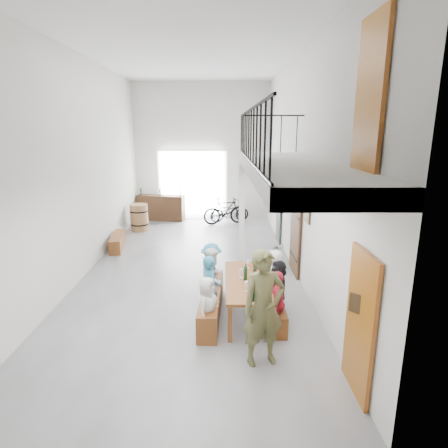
{
  "coord_description": "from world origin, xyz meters",
  "views": [
    {
      "loc": [
        0.78,
        -9.55,
        3.67
      ],
      "look_at": [
        0.85,
        -0.5,
        1.37
      ],
      "focal_mm": 30.0,
      "sensor_mm": 36.0,
      "label": 1
    }
  ],
  "objects_px": {
    "host_standing": "(264,308)",
    "side_bench": "(118,241)",
    "bench_inner": "(211,303)",
    "tasting_table": "(248,284)",
    "serving_counter": "(161,208)",
    "oak_barrel": "(139,217)",
    "bicycle_near": "(229,211)"
  },
  "relations": [
    {
      "from": "bench_inner",
      "to": "oak_barrel",
      "type": "bearing_deg",
      "value": 116.26
    },
    {
      "from": "bicycle_near",
      "to": "tasting_table",
      "type": "bearing_deg",
      "value": 166.09
    },
    {
      "from": "tasting_table",
      "to": "side_bench",
      "type": "relative_size",
      "value": 1.38
    },
    {
      "from": "serving_counter",
      "to": "host_standing",
      "type": "xyz_separation_m",
      "value": [
        3.16,
        -9.86,
        0.44
      ]
    },
    {
      "from": "tasting_table",
      "to": "host_standing",
      "type": "xyz_separation_m",
      "value": [
        0.14,
        -1.51,
        0.25
      ]
    },
    {
      "from": "bench_inner",
      "to": "tasting_table",
      "type": "bearing_deg",
      "value": -4.03
    },
    {
      "from": "oak_barrel",
      "to": "bench_inner",
      "type": "bearing_deg",
      "value": -66.71
    },
    {
      "from": "bicycle_near",
      "to": "serving_counter",
      "type": "bearing_deg",
      "value": 67.68
    },
    {
      "from": "serving_counter",
      "to": "tasting_table",
      "type": "bearing_deg",
      "value": -60.27
    },
    {
      "from": "oak_barrel",
      "to": "bicycle_near",
      "type": "height_order",
      "value": "oak_barrel"
    },
    {
      "from": "tasting_table",
      "to": "bench_inner",
      "type": "bearing_deg",
      "value": 173.22
    },
    {
      "from": "side_bench",
      "to": "oak_barrel",
      "type": "distance_m",
      "value": 2.19
    },
    {
      "from": "side_bench",
      "to": "bicycle_near",
      "type": "height_order",
      "value": "bicycle_near"
    },
    {
      "from": "side_bench",
      "to": "serving_counter",
      "type": "distance_m",
      "value": 3.94
    },
    {
      "from": "tasting_table",
      "to": "bicycle_near",
      "type": "relative_size",
      "value": 1.32
    },
    {
      "from": "oak_barrel",
      "to": "host_standing",
      "type": "xyz_separation_m",
      "value": [
        3.7,
        -8.18,
        0.46
      ]
    },
    {
      "from": "side_bench",
      "to": "host_standing",
      "type": "xyz_separation_m",
      "value": [
        3.94,
        -6.01,
        0.73
      ]
    },
    {
      "from": "bench_inner",
      "to": "serving_counter",
      "type": "height_order",
      "value": "serving_counter"
    },
    {
      "from": "oak_barrel",
      "to": "host_standing",
      "type": "distance_m",
      "value": 8.98
    },
    {
      "from": "bench_inner",
      "to": "bicycle_near",
      "type": "xyz_separation_m",
      "value": [
        0.55,
        7.91,
        0.16
      ]
    },
    {
      "from": "side_bench",
      "to": "host_standing",
      "type": "distance_m",
      "value": 7.23
    },
    {
      "from": "bench_inner",
      "to": "host_standing",
      "type": "relative_size",
      "value": 1.2
    },
    {
      "from": "bench_inner",
      "to": "serving_counter",
      "type": "bearing_deg",
      "value": 108.47
    },
    {
      "from": "host_standing",
      "to": "side_bench",
      "type": "bearing_deg",
      "value": 107.15
    },
    {
      "from": "tasting_table",
      "to": "side_bench",
      "type": "xyz_separation_m",
      "value": [
        -3.8,
        4.51,
        -0.49
      ]
    },
    {
      "from": "bench_inner",
      "to": "oak_barrel",
      "type": "height_order",
      "value": "oak_barrel"
    },
    {
      "from": "tasting_table",
      "to": "serving_counter",
      "type": "distance_m",
      "value": 8.88
    },
    {
      "from": "host_standing",
      "to": "bicycle_near",
      "type": "height_order",
      "value": "host_standing"
    },
    {
      "from": "bench_inner",
      "to": "host_standing",
      "type": "bearing_deg",
      "value": -58.61
    },
    {
      "from": "tasting_table",
      "to": "oak_barrel",
      "type": "bearing_deg",
      "value": 118.28
    },
    {
      "from": "bench_inner",
      "to": "side_bench",
      "type": "xyz_separation_m",
      "value": [
        -3.08,
        4.42,
        -0.05
      ]
    },
    {
      "from": "serving_counter",
      "to": "bicycle_near",
      "type": "distance_m",
      "value": 2.86
    }
  ]
}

